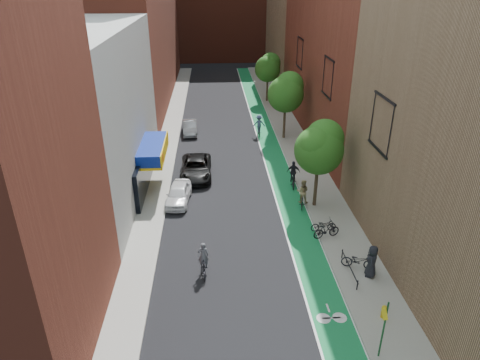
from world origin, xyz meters
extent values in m
plane|color=black|center=(0.00, 0.00, 0.00)|extent=(160.00, 160.00, 0.00)
cube|color=#147337|center=(4.00, 26.00, 0.01)|extent=(2.00, 68.00, 0.01)
cube|color=gray|center=(-6.00, 26.00, 0.07)|extent=(2.00, 68.00, 0.15)
cube|color=gray|center=(6.50, 26.00, 0.07)|extent=(3.00, 68.00, 0.15)
cube|color=silver|center=(-11.00, 14.00, 6.00)|extent=(8.00, 20.00, 12.00)
cube|color=maroon|center=(-11.00, 42.00, 11.00)|extent=(8.00, 36.00, 22.00)
cube|color=maroon|center=(12.00, 26.00, 11.00)|extent=(8.00, 28.00, 22.00)
cube|color=#8C6B4C|center=(12.00, 50.00, 9.00)|extent=(8.00, 20.00, 18.00)
cube|color=maroon|center=(0.00, 72.00, 10.00)|extent=(30.00, 14.00, 20.00)
cylinder|color=#332619|center=(5.60, 10.00, 1.65)|extent=(0.24, 0.24, 3.30)
sphere|color=#195115|center=(5.60, 10.00, 4.38)|extent=(3.36, 3.36, 3.36)
sphere|color=#195115|center=(6.00, 10.30, 5.10)|extent=(2.64, 2.64, 2.64)
sphere|color=#195115|center=(5.30, 9.70, 4.86)|extent=(2.40, 2.40, 2.40)
cylinder|color=#332619|center=(5.60, 24.00, 1.73)|extent=(0.24, 0.24, 3.47)
sphere|color=#195115|center=(5.60, 24.00, 4.60)|extent=(3.53, 3.53, 3.53)
sphere|color=#195115|center=(6.00, 24.30, 5.36)|extent=(2.77, 2.77, 2.77)
sphere|color=#195115|center=(5.30, 23.70, 5.10)|extent=(2.52, 2.52, 2.52)
cylinder|color=#332619|center=(5.60, 38.00, 1.59)|extent=(0.24, 0.24, 3.19)
sphere|color=#195115|center=(5.60, 38.00, 4.23)|extent=(3.25, 3.25, 3.25)
sphere|color=#195115|center=(6.00, 38.30, 4.93)|extent=(2.55, 2.55, 2.55)
sphere|color=#195115|center=(5.30, 37.70, 4.70)|extent=(2.32, 2.32, 2.32)
cylinder|color=#194C26|center=(5.40, -3.50, 1.65)|extent=(0.08, 0.08, 3.00)
cube|color=yellow|center=(5.32, -3.50, 2.55)|extent=(0.02, 0.71, 0.71)
imported|color=white|center=(-4.17, 11.35, 0.68)|extent=(1.96, 4.11, 1.36)
imported|color=black|center=(-3.00, 15.74, 0.75)|extent=(2.50, 5.39, 1.49)
imported|color=gray|center=(-3.92, 26.30, 0.67)|extent=(1.63, 4.12, 1.33)
imported|color=black|center=(-2.25, 2.84, 0.46)|extent=(0.71, 1.77, 0.91)
imported|color=#4E4F56|center=(-2.25, 2.94, 1.17)|extent=(0.62, 0.43, 1.65)
imported|color=black|center=(4.70, 9.96, 0.44)|extent=(0.75, 1.53, 0.89)
imported|color=#9E885C|center=(4.70, 10.06, 1.23)|extent=(0.99, 0.85, 1.76)
imported|color=black|center=(4.65, 13.34, 0.49)|extent=(0.91, 1.92, 0.97)
imported|color=black|center=(4.65, 13.44, 1.22)|extent=(1.07, 0.57, 1.74)
imported|color=black|center=(3.20, 25.12, 0.50)|extent=(0.51, 1.67, 1.00)
imported|color=#405174|center=(3.20, 25.22, 1.27)|extent=(1.21, 0.72, 1.85)
imported|color=black|center=(6.41, 2.64, 0.64)|extent=(1.97, 1.18, 0.98)
imported|color=black|center=(5.40, 5.79, 0.68)|extent=(1.85, 0.93, 1.07)
imported|color=black|center=(5.40, 6.56, 0.58)|extent=(1.67, 0.65, 0.86)
imported|color=black|center=(6.88, 1.92, 1.10)|extent=(0.90, 1.09, 1.90)
cylinder|color=gold|center=(6.44, -1.24, 0.41)|extent=(0.23, 0.23, 0.53)
sphere|color=gold|center=(6.44, -1.24, 0.74)|extent=(0.25, 0.25, 0.25)
camera|label=1|loc=(-1.50, -16.48, 15.16)|focal=32.00mm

